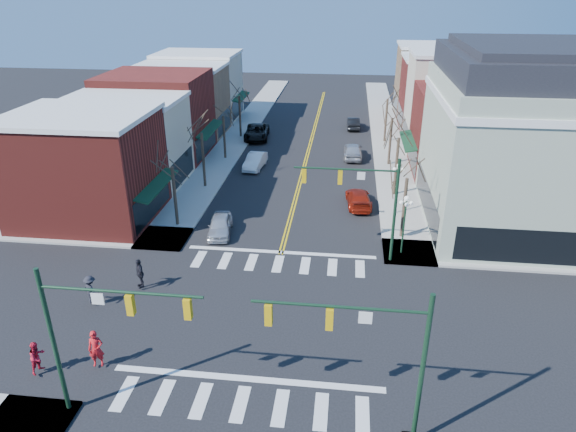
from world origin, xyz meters
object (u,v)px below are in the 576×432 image
(car_right_near, at_px, (359,198))
(lamppost_corner, at_px, (405,215))
(lamppost_midblock, at_px, (398,180))
(victorian_corner, at_px, (520,139))
(car_right_mid, at_px, (353,151))
(pedestrian_red_a, at_px, (96,349))
(car_right_far, at_px, (353,123))
(car_left_far, at_px, (257,132))
(pedestrian_dark_a, at_px, (140,273))
(car_left_mid, at_px, (255,161))
(pedestrian_red_b, at_px, (37,357))
(pedestrian_dark_b, at_px, (91,290))
(car_left_near, at_px, (220,225))

(car_right_near, bearing_deg, lamppost_corner, 104.17)
(lamppost_midblock, bearing_deg, victorian_corner, -3.45)
(victorian_corner, distance_m, car_right_mid, 19.45)
(car_right_mid, bearing_deg, lamppost_corner, 98.78)
(car_right_mid, bearing_deg, lamppost_midblock, 103.07)
(lamppost_corner, xyz_separation_m, car_right_near, (-2.88, 7.93, -2.29))
(lamppost_corner, distance_m, pedestrian_red_a, 20.42)
(pedestrian_red_a, bearing_deg, car_right_far, 60.08)
(car_right_near, bearing_deg, victorian_corner, 164.45)
(lamppost_corner, distance_m, car_right_far, 32.23)
(car_right_mid, bearing_deg, victorian_corner, 128.43)
(car_left_far, xyz_separation_m, pedestrian_dark_a, (-1.47, -32.38, 0.30))
(lamppost_corner, bearing_deg, pedestrian_red_a, -139.64)
(lamppost_corner, relative_size, car_right_far, 1.01)
(car_left_mid, bearing_deg, car_right_near, -33.78)
(lamppost_corner, bearing_deg, car_left_mid, 128.88)
(lamppost_midblock, bearing_deg, car_right_near, 153.61)
(victorian_corner, xyz_separation_m, pedestrian_red_a, (-23.80, -19.17, -5.53))
(lamppost_midblock, relative_size, car_right_far, 1.01)
(car_right_near, relative_size, pedestrian_red_b, 2.76)
(victorian_corner, distance_m, pedestrian_red_b, 33.53)
(car_right_far, relative_size, pedestrian_red_a, 2.19)
(pedestrian_dark_b, bearing_deg, car_left_far, -69.86)
(lamppost_corner, distance_m, car_right_near, 8.74)
(pedestrian_dark_a, bearing_deg, car_right_far, 124.24)
(car_left_near, relative_size, car_right_near, 0.87)
(car_left_far, distance_m, pedestrian_red_a, 39.35)
(lamppost_corner, height_order, pedestrian_red_b, lamppost_corner)
(victorian_corner, relative_size, pedestrian_dark_a, 7.54)
(car_left_near, distance_m, pedestrian_dark_a, 8.37)
(car_left_near, bearing_deg, car_left_mid, 82.78)
(car_left_near, height_order, car_right_far, car_right_far)
(car_right_far, bearing_deg, lamppost_corner, 93.69)
(car_right_far, xyz_separation_m, pedestrian_red_b, (-14.69, -45.87, 0.28))
(car_right_near, bearing_deg, car_right_mid, -93.36)
(victorian_corner, xyz_separation_m, car_right_far, (-11.70, 25.97, -5.95))
(victorian_corner, height_order, lamppost_corner, victorian_corner)
(lamppost_corner, bearing_deg, car_right_mid, 99.47)
(pedestrian_dark_a, bearing_deg, pedestrian_red_b, -52.13)
(car_left_near, relative_size, car_left_mid, 0.93)
(lamppost_midblock, height_order, car_right_far, lamppost_midblock)
(car_right_mid, bearing_deg, car_left_far, -27.96)
(car_left_far, relative_size, pedestrian_red_b, 3.44)
(car_left_far, bearing_deg, lamppost_midblock, -58.01)
(car_right_mid, bearing_deg, car_right_far, -90.69)
(pedestrian_red_b, bearing_deg, pedestrian_dark_a, 1.96)
(car_right_far, distance_m, pedestrian_red_b, 48.17)
(car_left_far, bearing_deg, car_right_near, -61.86)
(victorian_corner, bearing_deg, car_left_far, 138.63)
(lamppost_corner, bearing_deg, lamppost_midblock, 90.00)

